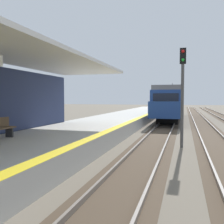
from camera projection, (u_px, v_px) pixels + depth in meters
station_platform at (69, 137)px, 13.53m from camera, size 5.00×80.00×0.91m
track_pair_nearest_platform at (158, 137)px, 16.13m from camera, size 2.34×120.00×0.16m
track_pair_middle at (213, 140)px, 15.17m from camera, size 2.34×120.00×0.16m
approaching_train at (171, 102)px, 30.74m from camera, size 2.93×19.60×4.76m
rail_signal_post at (182, 87)px, 12.80m from camera, size 0.32×0.34×5.20m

